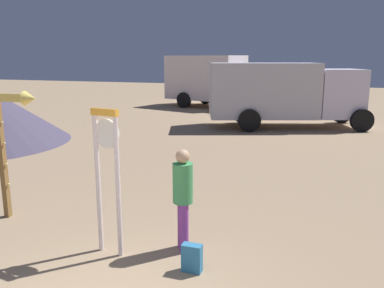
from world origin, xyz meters
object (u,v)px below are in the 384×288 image
at_px(arrow_sign, 11,129).
at_px(backpack, 192,258).
at_px(standing_clock, 107,166).
at_px(box_truck_far, 215,80).
at_px(box_truck_near, 282,92).
at_px(person_near_clock, 183,195).

xyz_separation_m(arrow_sign, backpack, (3.61, -0.73, -1.47)).
relative_size(standing_clock, arrow_sign, 0.86).
height_order(standing_clock, arrow_sign, arrow_sign).
bearing_deg(backpack, box_truck_far, 104.78).
relative_size(backpack, box_truck_near, 0.06).
relative_size(person_near_clock, backpack, 3.97).
relative_size(person_near_clock, box_truck_far, 0.23).
relative_size(arrow_sign, box_truck_near, 0.37).
bearing_deg(arrow_sign, box_truck_near, 73.77).
height_order(backpack, box_truck_far, box_truck_far).
xyz_separation_m(person_near_clock, backpack, (0.34, -0.56, -0.69)).
bearing_deg(person_near_clock, standing_clock, -155.89).
height_order(standing_clock, backpack, standing_clock).
distance_m(backpack, box_truck_near, 12.38).
relative_size(arrow_sign, backpack, 6.39).
distance_m(standing_clock, arrow_sign, 2.37).
distance_m(person_near_clock, box_truck_near, 11.77).
bearing_deg(person_near_clock, arrow_sign, 177.13).
bearing_deg(backpack, person_near_clock, 121.16).
xyz_separation_m(arrow_sign, box_truck_far, (-1.15, 17.30, -0.04)).
relative_size(person_near_clock, box_truck_near, 0.23).
bearing_deg(standing_clock, arrow_sign, 164.95).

